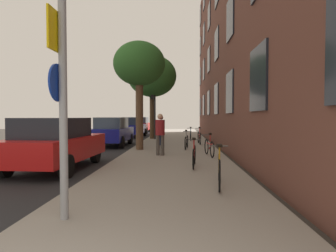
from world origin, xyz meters
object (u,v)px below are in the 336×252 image
bicycle_1 (194,155)px  car_2 (133,127)px  pedestrian_0 (160,132)px  tree_near (139,65)px  sign_post (61,90)px  car_0 (56,143)px  tree_far (152,77)px  bicycle_0 (219,169)px  traffic_light (153,103)px  car_1 (112,131)px  bicycle_2 (209,147)px  bicycle_4 (199,137)px  bicycle_5 (191,135)px  car_3 (140,125)px  pedestrian_1 (161,128)px  bicycle_3 (186,141)px

bicycle_1 → car_2: (-4.29, 14.17, 0.37)m
pedestrian_0 → tree_near: bearing=119.8°
sign_post → car_0: size_ratio=0.84×
tree_far → pedestrian_0: bearing=-82.2°
tree_far → bicycle_1: bearing=-77.8°
bicycle_0 → car_0: bearing=153.8°
traffic_light → pedestrian_0: size_ratio=2.17×
car_1 → tree_near: bearing=-53.5°
sign_post → tree_far: tree_far is taller
bicycle_2 → pedestrian_0: bearing=176.9°
bicycle_4 → bicycle_5: bicycle_4 is taller
bicycle_0 → car_0: 5.34m
bicycle_4 → car_1: (-4.93, -0.16, 0.33)m
sign_post → tree_far: (-0.21, 15.65, 2.45)m
car_2 → car_3: size_ratio=1.01×
bicycle_5 → car_1: size_ratio=0.43×
pedestrian_1 → car_1: 2.89m
bicycle_2 → bicycle_3: bicycle_3 is taller
bicycle_1 → bicycle_5: size_ratio=0.96×
bicycle_3 → bicycle_5: bearing=85.5°
tree_far → car_2: 5.12m
bicycle_0 → pedestrian_0: (-1.67, 4.91, 0.58)m
bicycle_1 → bicycle_2: bearing=73.4°
car_0 → car_3: bearing=90.5°
bicycle_5 → car_3: bearing=115.2°
traffic_light → bicycle_5: size_ratio=2.13×
sign_post → bicycle_5: sign_post is taller
bicycle_0 → car_0: size_ratio=0.42×
car_3 → pedestrian_0: bearing=-79.2°
bicycle_3 → car_1: size_ratio=0.41×
tree_near → bicycle_0: 8.21m
bicycle_0 → car_1: size_ratio=0.43×
car_2 → car_3: bearing=92.3°
bicycle_0 → bicycle_1: 2.44m
bicycle_0 → bicycle_4: (0.22, 9.60, 0.01)m
sign_post → traffic_light: (-0.08, 15.17, 0.54)m
sign_post → bicycle_1: bearing=64.0°
bicycle_5 → pedestrian_0: (-1.49, -7.09, 0.61)m
sign_post → pedestrian_1: 11.04m
traffic_light → bicycle_3: traffic_light is taller
bicycle_0 → bicycle_2: size_ratio=1.09×
tree_far → bicycle_2: bearing=-70.3°
traffic_light → bicycle_3: (2.15, -5.84, -2.12)m
bicycle_3 → car_3: 15.56m
car_0 → car_3: same height
tree_far → car_3: 9.58m
bicycle_1 → bicycle_5: (0.26, 9.60, -0.01)m
pedestrian_0 → car_3: (-3.28, 17.22, -0.23)m
bicycle_1 → car_3: (-4.51, 19.72, 0.37)m
sign_post → bicycle_4: size_ratio=2.00×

